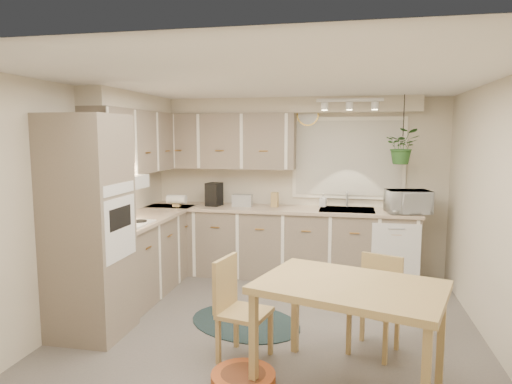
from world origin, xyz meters
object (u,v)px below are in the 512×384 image
chair_back (374,306)px  pet_bed (243,380)px  dining_table (349,337)px  braided_rug (245,322)px  chair_left (245,310)px  microwave (408,199)px

chair_back → pet_bed: (-0.99, -0.79, -0.36)m
dining_table → chair_back: bearing=71.9°
braided_rug → pet_bed: bearing=-77.8°
chair_back → dining_table: bearing=94.5°
dining_table → chair_left: 0.92m
chair_back → pet_bed: size_ratio=1.71×
chair_left → pet_bed: bearing=23.8°
microwave → dining_table: bearing=-117.0°
chair_back → microwave: (0.49, 1.92, 0.69)m
pet_bed → dining_table: bearing=9.1°
microwave → pet_bed: bearing=-130.4°
dining_table → braided_rug: bearing=134.4°
dining_table → braided_rug: size_ratio=1.10×
braided_rug → pet_bed: size_ratio=2.42×
pet_bed → microwave: microwave is taller
chair_back → braided_rug: size_ratio=0.71×
microwave → braided_rug: bearing=-150.2°
dining_table → pet_bed: (-0.78, -0.12, -0.36)m
chair_back → pet_bed: bearing=61.0°
dining_table → chair_left: bearing=160.0°
pet_bed → chair_back: bearing=38.5°
dining_table → pet_bed: size_ratio=2.67×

